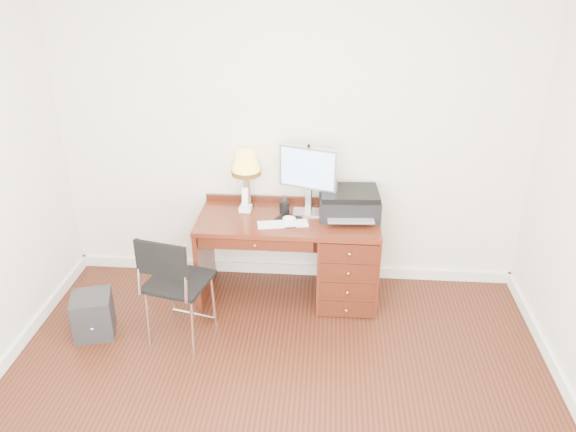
# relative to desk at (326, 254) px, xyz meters

# --- Properties ---
(ground) EXTENTS (4.00, 4.00, 0.00)m
(ground) POSITION_rel_desk_xyz_m (-0.32, -1.40, -0.41)
(ground) COLOR black
(ground) RESTS_ON ground
(room_shell) EXTENTS (4.00, 4.00, 4.00)m
(room_shell) POSITION_rel_desk_xyz_m (-0.32, -0.77, -0.36)
(room_shell) COLOR white
(room_shell) RESTS_ON ground
(desk) EXTENTS (1.50, 0.67, 0.75)m
(desk) POSITION_rel_desk_xyz_m (0.00, 0.00, 0.00)
(desk) COLOR #561F12
(desk) RESTS_ON ground
(monitor) EXTENTS (0.48, 0.24, 0.57)m
(monitor) POSITION_rel_desk_xyz_m (-0.18, 0.13, 0.70)
(monitor) COLOR silver
(monitor) RESTS_ON desk
(keyboard) EXTENTS (0.42, 0.19, 0.02)m
(keyboard) POSITION_rel_desk_xyz_m (-0.36, -0.13, 0.34)
(keyboard) COLOR white
(keyboard) RESTS_ON desk
(mouse_pad) EXTENTS (0.24, 0.24, 0.05)m
(mouse_pad) POSITION_rel_desk_xyz_m (-0.31, -0.07, 0.35)
(mouse_pad) COLOR black
(mouse_pad) RESTS_ON desk
(printer) EXTENTS (0.51, 0.41, 0.22)m
(printer) POSITION_rel_desk_xyz_m (0.17, 0.10, 0.44)
(printer) COLOR black
(printer) RESTS_ON desk
(leg_lamp) EXTENTS (0.25, 0.25, 0.51)m
(leg_lamp) POSITION_rel_desk_xyz_m (-0.69, 0.18, 0.71)
(leg_lamp) COLOR black
(leg_lamp) RESTS_ON desk
(phone) EXTENTS (0.10, 0.10, 0.21)m
(phone) POSITION_rel_desk_xyz_m (-0.70, 0.10, 0.40)
(phone) COLOR white
(phone) RESTS_ON desk
(pen_cup) EXTENTS (0.08, 0.08, 0.10)m
(pen_cup) POSITION_rel_desk_xyz_m (-0.36, 0.08, 0.39)
(pen_cup) COLOR black
(pen_cup) RESTS_ON desk
(chair) EXTENTS (0.53, 0.53, 0.93)m
(chair) POSITION_rel_desk_xyz_m (-1.11, -0.70, 0.15)
(chair) COLOR black
(chair) RESTS_ON ground
(equipment_box) EXTENTS (0.37, 0.37, 0.34)m
(equipment_box) POSITION_rel_desk_xyz_m (-1.81, -0.67, -0.24)
(equipment_box) COLOR black
(equipment_box) RESTS_ON ground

